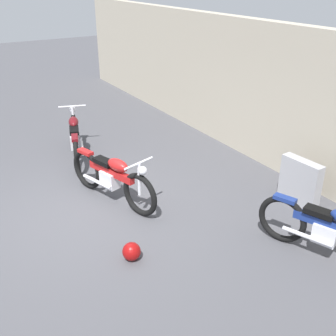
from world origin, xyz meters
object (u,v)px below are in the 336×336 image
at_px(stone_marker, 300,182).
at_px(motorcycle_maroon, 75,137).
at_px(motorcycle_blue, 331,231).
at_px(helmet, 132,251).
at_px(motorcycle_red, 112,177).

distance_m(stone_marker, motorcycle_maroon, 4.89).
bearing_deg(motorcycle_maroon, motorcycle_blue, -142.62).
xyz_separation_m(stone_marker, motorcycle_maroon, (-4.05, -2.75, 0.06)).
xyz_separation_m(helmet, motorcycle_maroon, (-3.94, 0.57, 0.35)).
bearing_deg(helmet, motorcycle_blue, 59.19).
height_order(stone_marker, motorcycle_maroon, motorcycle_maroon).
xyz_separation_m(stone_marker, motorcycle_blue, (1.36, -0.86, 0.05)).
bearing_deg(motorcycle_red, helmet, -32.22).
bearing_deg(motorcycle_red, motorcycle_blue, 15.51).
xyz_separation_m(motorcycle_red, motorcycle_blue, (3.18, 1.99, -0.01)).
distance_m(motorcycle_maroon, motorcycle_blue, 5.73).
height_order(stone_marker, motorcycle_blue, motorcycle_blue).
relative_size(motorcycle_maroon, motorcycle_red, 0.99).
bearing_deg(motorcycle_maroon, stone_marker, -127.72).
height_order(motorcycle_red, motorcycle_blue, motorcycle_red).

